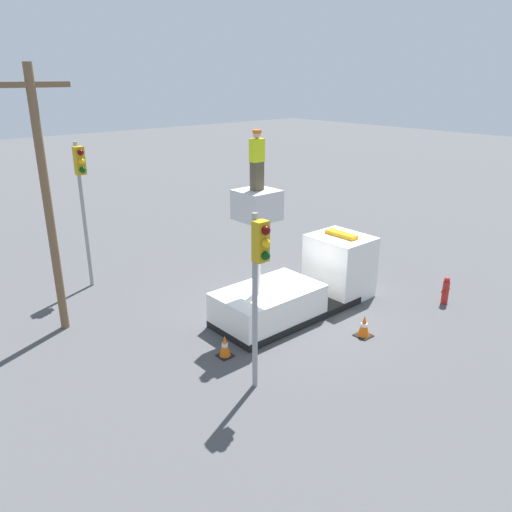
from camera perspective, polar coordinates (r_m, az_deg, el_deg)
The scene contains 9 objects.
ground_plane at distance 17.38m, azimuth 3.64°, elevation -6.69°, with size 120.00×120.00×0.00m, color #4C4C4F.
bucket_truck at distance 17.38m, azimuth 5.17°, elevation -3.22°, with size 6.23×2.18×4.57m.
worker at distance 14.76m, azimuth 0.11°, elevation 10.87°, with size 0.40×0.26×1.75m.
traffic_light_pole at distance 12.05m, azimuth 0.33°, elevation -1.53°, with size 0.34×0.57×4.75m.
traffic_light_across at distance 19.46m, azimuth -19.27°, elevation 7.41°, with size 0.34×0.57×5.56m.
fire_hydrant at distance 19.20m, azimuth 20.85°, elevation -3.71°, with size 0.48×0.24×1.03m.
traffic_cone_rear at distance 14.83m, azimuth -3.58°, elevation -10.28°, with size 0.42×0.42×0.68m.
traffic_cone_curbside at distance 16.22m, azimuth 12.25°, elevation -7.86°, with size 0.49×0.49×0.71m.
utility_pole at distance 16.24m, azimuth -22.83°, elevation 6.34°, with size 2.20×0.26×8.14m.
Camera 1 is at (-10.98, -11.00, 7.78)m, focal length 35.00 mm.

